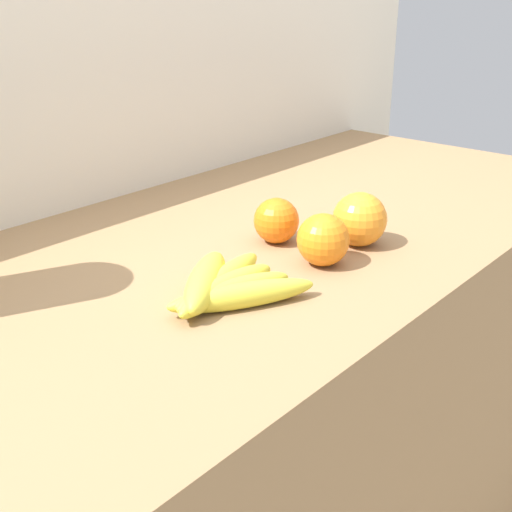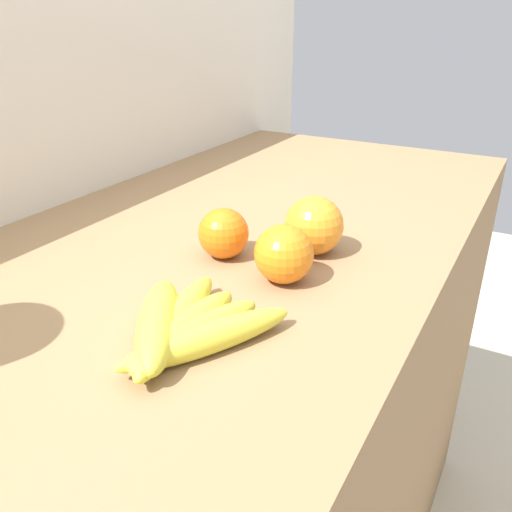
# 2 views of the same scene
# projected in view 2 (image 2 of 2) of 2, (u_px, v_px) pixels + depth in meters

# --- Properties ---
(banana_bunch) EXTENTS (0.20, 0.18, 0.04)m
(banana_bunch) POSITION_uv_depth(u_px,v_px,m) (182.00, 329.00, 0.53)
(banana_bunch) COLOR yellow
(banana_bunch) RESTS_ON counter
(orange_far_right) EXTENTS (0.08, 0.08, 0.08)m
(orange_far_right) POSITION_uv_depth(u_px,v_px,m) (314.00, 225.00, 0.73)
(orange_far_right) COLOR orange
(orange_far_right) RESTS_ON counter
(orange_center) EXTENTS (0.07, 0.07, 0.07)m
(orange_center) POSITION_uv_depth(u_px,v_px,m) (284.00, 254.00, 0.65)
(orange_center) COLOR orange
(orange_center) RESTS_ON counter
(orange_back_right) EXTENTS (0.07, 0.07, 0.07)m
(orange_back_right) POSITION_uv_depth(u_px,v_px,m) (223.00, 233.00, 0.72)
(orange_back_right) COLOR orange
(orange_back_right) RESTS_ON counter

